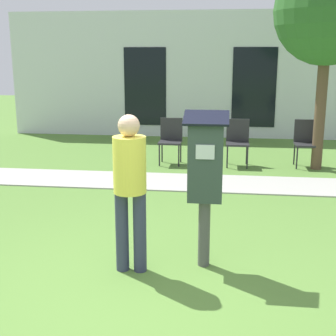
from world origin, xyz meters
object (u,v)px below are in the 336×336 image
parking_meter (205,170)px  person_standing (130,182)px  outdoor_chair_left (171,137)px  outdoor_chair_middle (238,139)px  outdoor_chair_right (306,139)px

parking_meter → person_standing: bearing=-163.7°
parking_meter → outdoor_chair_left: parking_meter is taller
parking_meter → outdoor_chair_middle: parking_meter is taller
outdoor_chair_left → outdoor_chair_middle: bearing=-13.5°
parking_meter → outdoor_chair_right: 5.01m
person_standing → outdoor_chair_right: bearing=31.1°
parking_meter → outdoor_chair_middle: bearing=84.8°
person_standing → outdoor_chair_right: person_standing is taller
person_standing → outdoor_chair_left: (-0.18, 4.79, -0.40)m
parking_meter → outdoor_chair_middle: 4.63m
outdoor_chair_right → outdoor_chair_middle: bearing=168.1°
outdoor_chair_right → person_standing: bearing=-132.3°
outdoor_chair_middle → parking_meter: bearing=-71.5°
outdoor_chair_right → outdoor_chair_left: bearing=166.3°
person_standing → outdoor_chair_right: 5.48m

